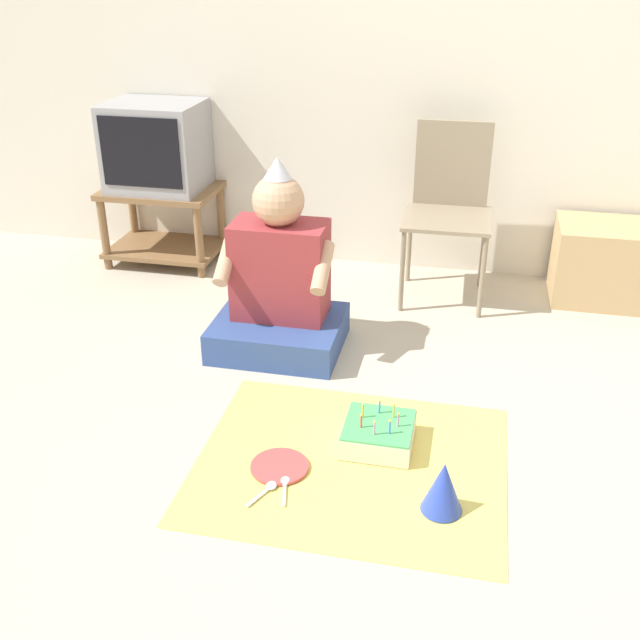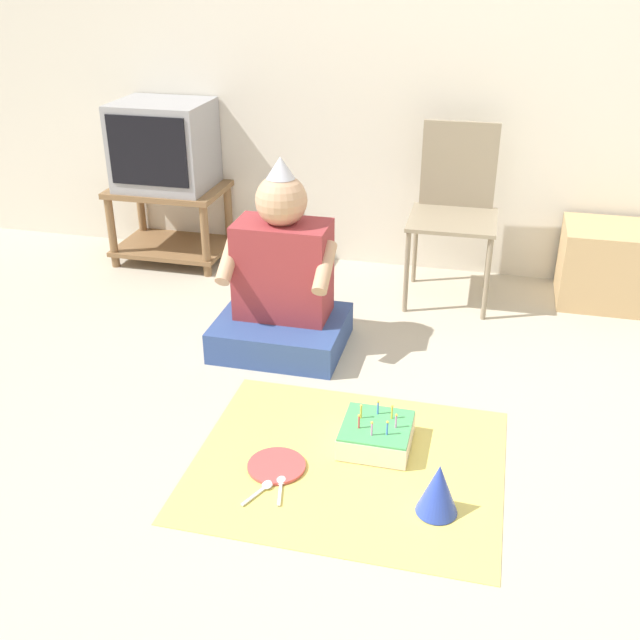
% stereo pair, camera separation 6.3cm
% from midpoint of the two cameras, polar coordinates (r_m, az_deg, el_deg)
% --- Properties ---
extents(ground_plane, '(16.00, 16.00, 0.00)m').
position_cam_midpoint_polar(ground_plane, '(2.48, 4.84, -13.93)').
color(ground_plane, '#BCB29E').
extents(wall_back, '(6.40, 0.06, 2.55)m').
position_cam_midpoint_polar(wall_back, '(3.92, 10.04, 21.52)').
color(wall_back, silver).
rests_on(wall_back, ground_plane).
extents(tv_stand, '(0.61, 0.42, 0.42)m').
position_cam_midpoint_polar(tv_stand, '(4.27, -12.25, 7.60)').
color(tv_stand, olive).
rests_on(tv_stand, ground_plane).
extents(tv, '(0.49, 0.41, 0.45)m').
position_cam_midpoint_polar(tv, '(4.16, -12.79, 12.80)').
color(tv, '#99999E').
rests_on(tv, tv_stand).
extents(folding_chair, '(0.42, 0.42, 0.85)m').
position_cam_midpoint_polar(folding_chair, '(3.75, 9.33, 8.98)').
color(folding_chair, gray).
rests_on(folding_chair, ground_plane).
extents(cardboard_box_stack, '(0.52, 0.38, 0.39)m').
position_cam_midpoint_polar(cardboard_box_stack, '(3.97, 20.62, 4.11)').
color(cardboard_box_stack, tan).
rests_on(cardboard_box_stack, ground_plane).
extents(person_seated, '(0.55, 0.47, 0.85)m').
position_cam_midpoint_polar(person_seated, '(3.24, -3.68, 2.54)').
color(person_seated, '#334C8C').
rests_on(person_seated, ground_plane).
extents(party_cloth, '(1.06, 0.89, 0.01)m').
position_cam_midpoint_polar(party_cloth, '(2.64, 1.66, -10.81)').
color(party_cloth, '#EAD666').
rests_on(party_cloth, ground_plane).
extents(birthday_cake, '(0.25, 0.25, 0.14)m').
position_cam_midpoint_polar(birthday_cake, '(2.70, 3.80, -8.65)').
color(birthday_cake, '#F4E0C6').
rests_on(birthday_cake, party_cloth).
extents(party_hat_blue, '(0.13, 0.13, 0.18)m').
position_cam_midpoint_polar(party_hat_blue, '(2.42, 8.61, -12.46)').
color(party_hat_blue, blue).
rests_on(party_hat_blue, party_cloth).
extents(paper_plate, '(0.20, 0.20, 0.01)m').
position_cam_midpoint_polar(paper_plate, '(2.61, -3.80, -11.07)').
color(paper_plate, '#D84C4C').
rests_on(paper_plate, party_cloth).
extents(plastic_spoon_near, '(0.05, 0.14, 0.01)m').
position_cam_midpoint_polar(plastic_spoon_near, '(2.54, -3.42, -12.37)').
color(plastic_spoon_near, white).
rests_on(plastic_spoon_near, party_cloth).
extents(plastic_spoon_far, '(0.07, 0.14, 0.01)m').
position_cam_midpoint_polar(plastic_spoon_far, '(2.53, -4.70, -12.68)').
color(plastic_spoon_far, white).
rests_on(plastic_spoon_far, party_cloth).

